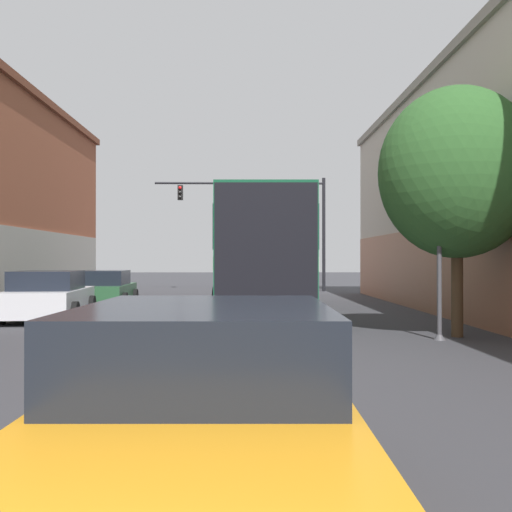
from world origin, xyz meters
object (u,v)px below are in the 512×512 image
at_px(hatchback_foreground, 204,418).
at_px(street_tree_near, 457,173).
at_px(parked_car_left_near, 104,289).
at_px(bus, 263,252).
at_px(traffic_signal_gantry, 266,206).
at_px(parked_car_left_mid, 49,296).
at_px(street_lamp, 439,222).

relative_size(hatchback_foreground, street_tree_near, 0.77).
xyz_separation_m(hatchback_foreground, parked_car_left_near, (-5.01, 18.52, -0.05)).
bearing_deg(bus, traffic_signal_gantry, -1.27).
height_order(hatchback_foreground, traffic_signal_gantry, traffic_signal_gantry).
xyz_separation_m(parked_car_left_mid, street_tree_near, (10.42, -4.02, 3.01)).
bearing_deg(hatchback_foreground, street_lamp, -25.97).
distance_m(bus, parked_car_left_mid, 6.89).
bearing_deg(parked_car_left_mid, street_lamp, -119.19).
bearing_deg(parked_car_left_near, street_tree_near, -134.72).
relative_size(hatchback_foreground, traffic_signal_gantry, 0.46).
xyz_separation_m(parked_car_left_near, street_lamp, (9.47, -9.76, 1.91)).
bearing_deg(street_lamp, parked_car_left_near, 134.15).
bearing_deg(street_lamp, street_tree_near, 42.71).
relative_size(bus, traffic_signal_gantry, 1.36).
relative_size(street_lamp, street_tree_near, 0.74).
height_order(parked_car_left_near, street_tree_near, street_tree_near).
height_order(bus, traffic_signal_gantry, traffic_signal_gantry).
relative_size(bus, street_tree_near, 2.25).
bearing_deg(parked_car_left_near, bus, -116.31).
distance_m(bus, hatchback_foreground, 15.96).
xyz_separation_m(bus, traffic_signal_gantry, (0.51, 12.60, 2.66)).
relative_size(hatchback_foreground, street_lamp, 1.04).
relative_size(bus, street_lamp, 3.05).
xyz_separation_m(parked_car_left_near, street_tree_near, (10.05, -9.23, 3.06)).
bearing_deg(street_tree_near, street_lamp, -137.29).
distance_m(bus, street_lamp, 7.99).
height_order(hatchback_foreground, street_lamp, street_lamp).
distance_m(traffic_signal_gantry, street_tree_near, 19.56).
bearing_deg(bus, street_lamp, -152.19).
bearing_deg(parked_car_left_mid, street_tree_near, -115.48).
bearing_deg(parked_car_left_near, hatchback_foreground, -167.01).
xyz_separation_m(bus, hatchback_foreground, (-0.87, -15.88, -1.32)).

